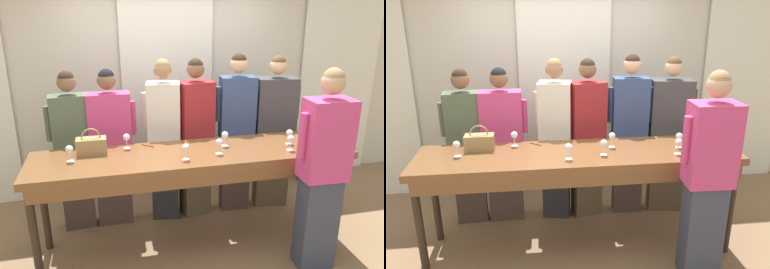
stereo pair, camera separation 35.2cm
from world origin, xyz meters
The scene contains 24 objects.
ground_plane centered at (0.00, 0.00, 0.00)m, with size 18.00×18.00×0.00m, color #846647.
wall_back centered at (0.00, 1.48, 1.40)m, with size 12.00×0.06×2.80m.
curtain_panel_center centered at (0.00, 1.41, 1.34)m, with size 1.14×0.03×2.69m.
curtain_panel_right centered at (2.41, 1.41, 1.34)m, with size 1.14×0.03×2.69m.
tasting_bar centered at (0.00, -0.02, 0.92)m, with size 3.01×0.71×1.02m.
wine_bottle centered at (1.21, -0.07, 1.13)m, with size 0.08×0.08×0.31m.
handbag centered at (-0.93, 0.18, 1.10)m, with size 0.27×0.14×0.24m.
wine_glass_front_left centered at (-0.60, 0.24, 1.13)m, with size 0.07×0.07×0.15m.
wine_glass_front_mid centered at (-1.11, 0.03, 1.13)m, with size 0.07×0.07×0.15m.
wine_glass_front_right centered at (0.22, -0.10, 1.13)m, with size 0.07×0.07×0.15m.
wine_glass_center_left centered at (-0.11, -0.16, 1.13)m, with size 0.07×0.07×0.15m.
wine_glass_center_mid centered at (0.90, -0.16, 1.13)m, with size 0.07×0.07×0.15m.
wine_glass_center_right centered at (0.97, 0.00, 1.13)m, with size 0.07×0.07×0.15m.
wine_glass_back_left centered at (0.33, 0.09, 1.13)m, with size 0.07×0.07×0.15m.
wine_glass_back_mid centered at (1.03, -0.28, 1.13)m, with size 0.07×0.07×0.15m.
pen centered at (-0.40, 0.26, 1.02)m, with size 0.11×0.09×0.01m.
guest_olive_jacket centered at (-1.14, 0.65, 0.89)m, with size 0.50×0.25×1.72m.
guest_pink_top centered at (-0.75, 0.65, 0.88)m, with size 0.55×0.22×1.73m.
guest_cream_sweater centered at (-0.18, 0.65, 0.93)m, with size 0.46×0.31×1.81m.
guest_striped_shirt centered at (0.17, 0.65, 0.93)m, with size 0.48×0.33×1.81m.
guest_navy_coat centered at (0.65, 0.65, 0.96)m, with size 0.50×0.24×1.84m.
guest_beige_cap centered at (1.11, 0.65, 0.91)m, with size 0.57×0.31×1.81m.
host_pouring centered at (1.02, -0.54, 0.95)m, with size 0.50×0.28×1.85m.
potted_plant centered at (1.87, 1.14, 0.34)m, with size 0.29×0.29×0.61m.
Camera 1 is at (-0.76, -3.18, 2.30)m, focal length 35.00 mm.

